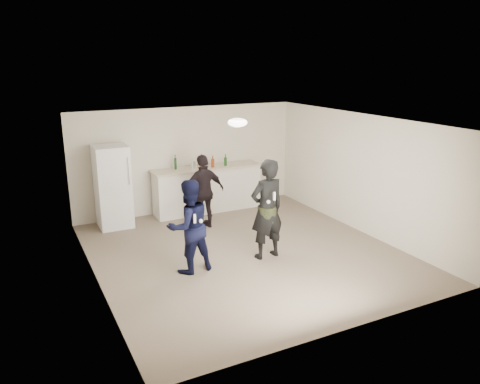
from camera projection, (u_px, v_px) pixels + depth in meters
name	position (u px, v px, depth m)	size (l,w,h in m)	color
floor	(245.00, 252.00, 8.97)	(6.00, 6.00, 0.00)	#6B5B4C
ceiling	(245.00, 122.00, 8.28)	(6.00, 6.00, 0.00)	silver
wall_back	(187.00, 159.00, 11.20)	(6.00, 6.00, 0.00)	beige
wall_front	(351.00, 245.00, 6.05)	(6.00, 6.00, 0.00)	beige
wall_left	(92.00, 210.00, 7.44)	(6.00, 6.00, 0.00)	beige
wall_right	(361.00, 174.00, 9.82)	(6.00, 6.00, 0.00)	beige
counter	(208.00, 190.00, 11.28)	(2.60, 0.56, 1.05)	silver
counter_top	(207.00, 168.00, 11.13)	(2.68, 0.64, 0.04)	beige
fridge	(113.00, 187.00, 10.14)	(0.70, 0.70, 1.80)	white
fridge_handle	(128.00, 171.00, 9.83)	(0.02, 0.02, 0.60)	silver
ceiling_dome	(238.00, 122.00, 8.56)	(0.36, 0.36, 0.16)	white
shaker	(194.00, 165.00, 10.97)	(0.08, 0.08, 0.17)	#B6B5BA
man	(189.00, 226.00, 7.97)	(0.80, 0.62, 1.64)	#0E113A
woman	(267.00, 209.00, 8.51)	(0.68, 0.45, 1.87)	black
camo_shorts	(267.00, 214.00, 8.54)	(0.34, 0.34, 0.28)	#2E3819
spectator	(204.00, 192.00, 10.08)	(0.95, 0.40, 1.62)	black
remote_man	(195.00, 219.00, 7.66)	(0.04, 0.04, 0.15)	white
nunchuk_man	(201.00, 221.00, 7.76)	(0.07, 0.07, 0.07)	white
remote_woman	(274.00, 196.00, 8.21)	(0.04, 0.04, 0.15)	white
nunchuk_woman	(268.00, 202.00, 8.22)	(0.07, 0.07, 0.07)	silver
bottle_cluster	(203.00, 163.00, 11.06)	(1.27, 0.30, 0.27)	#154B15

